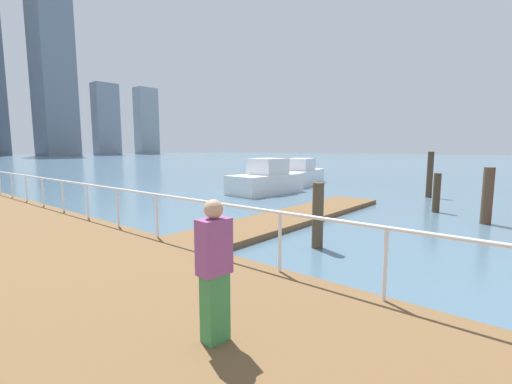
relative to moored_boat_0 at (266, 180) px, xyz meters
The scene contains 13 objects.
ground_plane 8.53m from the moored_boat_0, 152.13° to the left, with size 300.00×300.00×0.00m, color slate.
floating_dock 7.57m from the moored_boat_0, 135.42° to the right, with size 11.27×2.00×0.18m, color brown.
boardwalk_railing 11.81m from the moored_boat_0, 154.62° to the right, with size 0.06×29.15×1.08m.
dock_piling_0 10.86m from the moored_boat_0, 98.48° to the right, with size 0.34×0.34×1.92m, color brown.
dock_piling_1 8.66m from the moored_boat_0, 61.57° to the right, with size 0.30×0.30×2.38m, color #473826.
dock_piling_2 10.99m from the moored_boat_0, 134.88° to the right, with size 0.29×0.29×1.68m, color brown.
dock_piling_3 8.92m from the moored_boat_0, 91.97° to the right, with size 0.28×0.28×1.57m, color #473826.
moored_boat_0 is the anchor object (origin of this frame).
moored_boat_2 5.45m from the moored_boat_0, 10.65° to the left, with size 5.57×3.13×1.85m.
pedestrian_0 15.97m from the moored_boat_0, 143.84° to the right, with size 0.38×0.26×1.60m.
skyline_tower_5 130.30m from the moored_boat_0, 74.08° to the left, with size 10.98×11.58×80.03m, color slate.
skyline_tower_6 128.53m from the moored_boat_0, 66.55° to the left, with size 8.57×6.12×26.75m, color gray.
skyline_tower_7 144.51m from the moored_boat_0, 59.65° to the left, with size 8.86×6.25×28.62m, color #8C939E.
Camera 1 is at (-7.89, 3.93, 2.54)m, focal length 24.24 mm.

